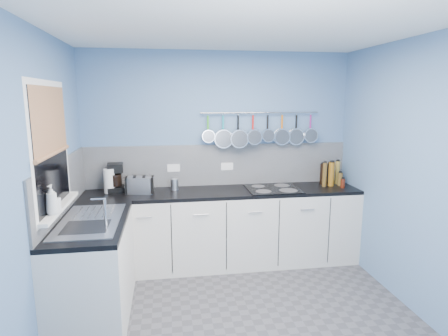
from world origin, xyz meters
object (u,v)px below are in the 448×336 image
object	(u,v)px
soap_bottle_a	(51,200)
paper_towel	(109,181)
toaster	(140,185)
coffee_maker	(116,178)
soap_bottle_b	(54,202)
hob	(273,189)
canister	(175,184)

from	to	relation	value
soap_bottle_a	paper_towel	size ratio (longest dim) A/B	0.87
soap_bottle_a	toaster	world-z (taller)	soap_bottle_a
coffee_maker	soap_bottle_b	bearing A→B (deg)	-111.13
hob	soap_bottle_a	bearing A→B (deg)	-152.35
coffee_maker	hob	xyz separation A→B (m)	(1.81, -0.17, -0.16)
soap_bottle_b	hob	distance (m)	2.39
paper_towel	toaster	size ratio (longest dim) A/B	0.96
soap_bottle_a	toaster	size ratio (longest dim) A/B	0.83
soap_bottle_b	hob	xyz separation A→B (m)	(2.13, 1.06, -0.23)
paper_towel	toaster	bearing A→B (deg)	-10.63
canister	hob	xyz separation A→B (m)	(1.14, -0.15, -0.06)
soap_bottle_a	canister	xyz separation A→B (m)	(0.98, 1.26, -0.20)
soap_bottle_b	canister	distance (m)	1.57
soap_bottle_a	hob	distance (m)	2.41
canister	soap_bottle_b	bearing A→B (deg)	-129.21
soap_bottle_a	toaster	xyz separation A→B (m)	(0.59, 1.18, -0.18)
soap_bottle_b	coffee_maker	xyz separation A→B (m)	(0.32, 1.23, -0.07)
coffee_maker	toaster	world-z (taller)	coffee_maker
hob	soap_bottle_b	bearing A→B (deg)	-153.49
soap_bottle_a	soap_bottle_b	bearing A→B (deg)	90.00
soap_bottle_b	hob	size ratio (longest dim) A/B	0.28
hob	toaster	bearing A→B (deg)	177.64
paper_towel	toaster	world-z (taller)	paper_towel
coffee_maker	toaster	bearing A→B (deg)	-28.46
coffee_maker	hob	world-z (taller)	coffee_maker
soap_bottle_a	hob	bearing A→B (deg)	27.65
coffee_maker	canister	xyz separation A→B (m)	(0.66, -0.03, -0.10)
paper_towel	canister	bearing A→B (deg)	1.55
soap_bottle_b	hob	world-z (taller)	soap_bottle_b
paper_towel	toaster	xyz separation A→B (m)	(0.34, -0.06, -0.05)
coffee_maker	hob	distance (m)	1.82
soap_bottle_a	toaster	bearing A→B (deg)	63.28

